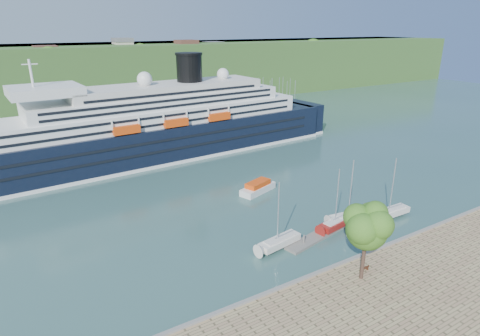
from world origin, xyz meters
TOP-DOWN VIEW (x-y plane):
  - ground at (0.00, 0.00)m, footprint 400.00×400.00m
  - far_hillside at (0.00, 145.00)m, footprint 400.00×50.00m
  - quay_coping at (0.00, -0.20)m, footprint 220.00×0.50m
  - cruise_ship at (-8.30, 59.86)m, footprint 112.68×22.64m
  - park_bench at (-1.58, -2.91)m, footprint 1.43×0.66m
  - promenade_tree at (-3.08, -3.80)m, footprint 6.81×6.81m
  - floating_pontoon at (3.31, 8.84)m, footprint 19.00×5.93m
  - sailboat_white_near at (-6.45, 8.89)m, footprint 8.09×3.35m
  - sailboat_red at (5.03, 8.83)m, footprint 7.99×3.41m
  - sailboat_white_far at (8.58, 9.17)m, footprint 8.49×3.46m
  - tender_launch at (2.60, 28.21)m, footprint 8.74×5.32m
  - sailboat_extra at (15.87, 6.90)m, footprint 8.05×2.31m

SIDE VIEW (x-z plane):
  - ground at x=0.00m, z-range 0.00..0.00m
  - floating_pontoon at x=3.31m, z-range 0.00..0.42m
  - tender_launch at x=2.60m, z-range 0.00..2.29m
  - quay_coping at x=0.00m, z-range 1.00..1.30m
  - park_bench at x=-1.58m, z-range 1.00..1.89m
  - sailboat_red at x=5.03m, z-range 0.00..10.00m
  - sailboat_white_near at x=-6.45m, z-range 0.00..10.13m
  - sailboat_extra at x=15.87m, z-range 0.00..10.37m
  - sailboat_white_far at x=8.58m, z-range 0.00..10.65m
  - promenade_tree at x=-3.08m, z-range 1.00..12.28m
  - far_hillside at x=0.00m, z-range 0.00..24.00m
  - cruise_ship at x=-8.30m, z-range 0.00..25.14m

